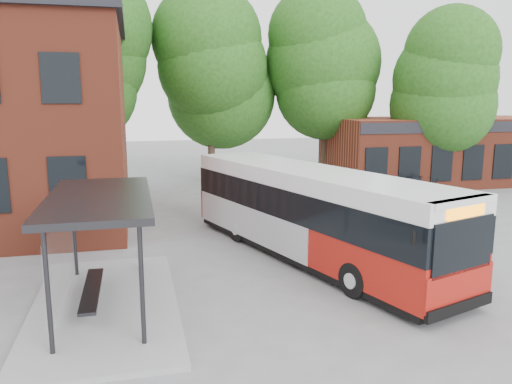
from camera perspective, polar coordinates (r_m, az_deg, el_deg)
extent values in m
plane|color=slate|center=(14.72, 1.40, -9.87)|extent=(100.00, 100.00, 0.00)
imported|color=black|center=(26.17, 8.60, 0.08)|extent=(1.65, 0.70, 0.85)
imported|color=black|center=(26.67, 11.42, 0.35)|extent=(1.70, 0.68, 0.99)
imported|color=#22232D|center=(27.27, 11.84, 0.57)|extent=(1.97, 0.84, 1.01)
imported|color=black|center=(27.22, 13.26, 0.49)|extent=(1.68, 0.51, 1.00)
imported|color=#0C2243|center=(27.64, 17.52, 0.46)|extent=(1.71, 0.48, 1.03)
imported|color=black|center=(27.84, 19.08, 0.41)|extent=(2.02, 1.36, 1.00)
imported|color=black|center=(28.37, 17.55, 0.76)|extent=(1.81, 0.56, 1.08)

